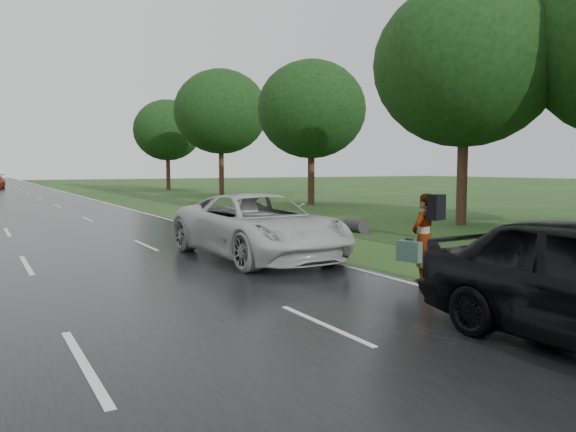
{
  "coord_description": "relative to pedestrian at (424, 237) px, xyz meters",
  "views": [
    {
      "loc": [
        -1.11,
        -7.03,
        2.45
      ],
      "look_at": [
        5.34,
        4.36,
        1.3
      ],
      "focal_mm": 35.0,
      "sensor_mm": 36.0,
      "label": 1
    }
  ],
  "objects": [
    {
      "name": "ground",
      "position": [
        -7.18,
        -1.78,
        -0.98
      ],
      "size": [
        220.0,
        220.0,
        0.0
      ],
      "primitive_type": "plane",
      "color": "#224217",
      "rests_on": "ground"
    },
    {
      "name": "edge_stripe_east",
      "position": [
        -0.43,
        43.22,
        -0.93
      ],
      "size": [
        0.12,
        180.0,
        0.01
      ],
      "primitive_type": "cube",
      "color": "silver",
      "rests_on": "road"
    },
    {
      "name": "drainage_ditch",
      "position": [
        4.32,
        16.93,
        -0.94
      ],
      "size": [
        2.2,
        120.0,
        0.56
      ],
      "color": "black",
      "rests_on": "ground"
    },
    {
      "name": "tree_east_b",
      "position": [
        9.82,
        8.22,
        5.7
      ],
      "size": [
        7.6,
        7.6,
        10.11
      ],
      "color": "#321E14",
      "rests_on": "ground"
    },
    {
      "name": "tree_east_c",
      "position": [
        11.02,
        22.22,
        5.16
      ],
      "size": [
        7.0,
        7.0,
        9.29
      ],
      "color": "#321E14",
      "rests_on": "ground"
    },
    {
      "name": "tree_east_d",
      "position": [
        10.62,
        36.22,
        6.17
      ],
      "size": [
        8.0,
        8.0,
        10.76
      ],
      "color": "#321E14",
      "rests_on": "ground"
    },
    {
      "name": "tree_east_f",
      "position": [
        10.32,
        50.22,
        5.39
      ],
      "size": [
        7.2,
        7.2,
        9.62
      ],
      "color": "#321E14",
      "rests_on": "ground"
    },
    {
      "name": "pedestrian",
      "position": [
        0.0,
        0.0,
        0.0
      ],
      "size": [
        0.97,
        0.74,
        1.89
      ],
      "rotation": [
        0.0,
        0.0,
        3.41
      ],
      "color": "#A5998C",
      "rests_on": "ground"
    },
    {
      "name": "white_pickup",
      "position": [
        -1.68,
        4.48,
        -0.09
      ],
      "size": [
        3.01,
        6.2,
        1.7
      ],
      "primitive_type": "imported",
      "rotation": [
        0.0,
        0.0,
        0.03
      ],
      "color": "#BABABA",
      "rests_on": "road"
    }
  ]
}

